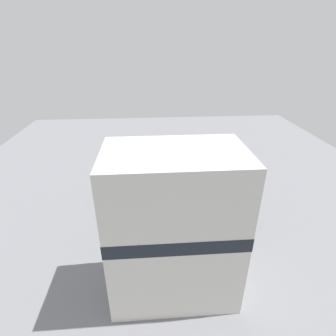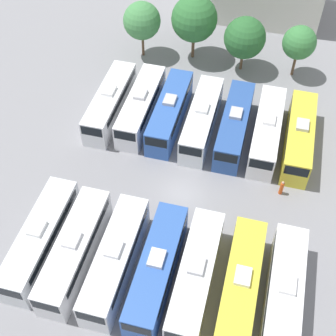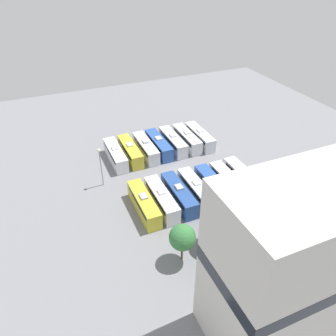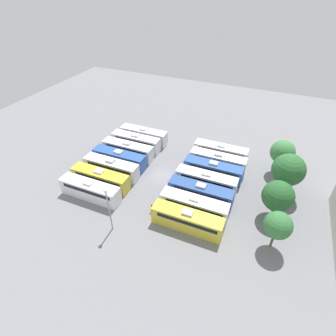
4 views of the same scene
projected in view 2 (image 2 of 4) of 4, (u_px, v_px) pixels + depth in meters
ground_plane at (182, 194)px, 44.40m from camera, size 109.12×109.12×0.00m
bus_0 at (41, 238)px, 39.16m from camera, size 2.58×10.95×3.46m
bus_1 at (75, 249)px, 38.44m from camera, size 2.58×10.95×3.46m
bus_2 at (116, 259)px, 37.88m from camera, size 2.58×10.95×3.46m
bus_3 at (157, 268)px, 37.33m from camera, size 2.58×10.95×3.46m
bus_4 at (196, 275)px, 36.92m from camera, size 2.58×10.95×3.46m
bus_5 at (241, 286)px, 36.32m from camera, size 2.58×10.95×3.46m
bus_6 at (284, 294)px, 35.88m from camera, size 2.58×10.95×3.46m
bus_7 at (110, 102)px, 50.48m from camera, size 2.58×10.95×3.46m
bus_8 at (141, 105)px, 50.09m from camera, size 2.58×10.95×3.46m
bus_9 at (170, 111)px, 49.49m from camera, size 2.58×10.95×3.46m
bus_10 at (202, 119)px, 48.73m from camera, size 2.58×10.95×3.46m
bus_11 at (234, 124)px, 48.17m from camera, size 2.58×10.95×3.46m
bus_12 at (267, 130)px, 47.60m from camera, size 2.58×10.95×3.46m
bus_13 at (299, 136)px, 47.06m from camera, size 2.58×10.95×3.46m
worker_person at (281, 188)px, 43.84m from camera, size 0.36×0.36×1.70m
tree_0 at (142, 21)px, 55.31m from camera, size 4.48×4.48×7.05m
tree_1 at (194, 19)px, 54.70m from camera, size 5.45×5.45×8.02m
tree_2 at (245, 38)px, 53.78m from camera, size 4.85×4.85×6.77m
tree_3 at (299, 43)px, 52.96m from camera, size 3.85×3.85×6.40m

